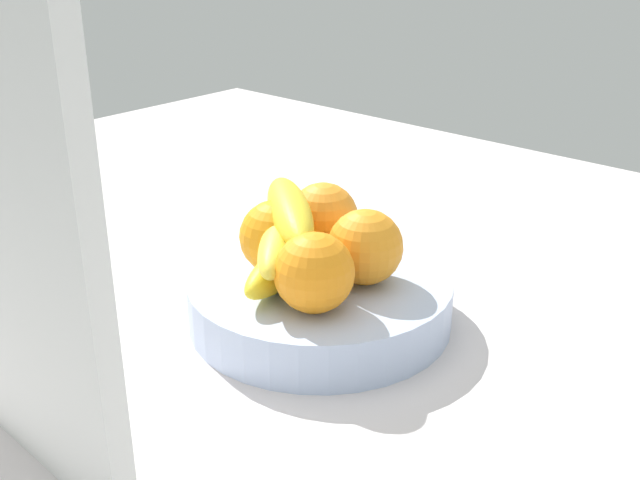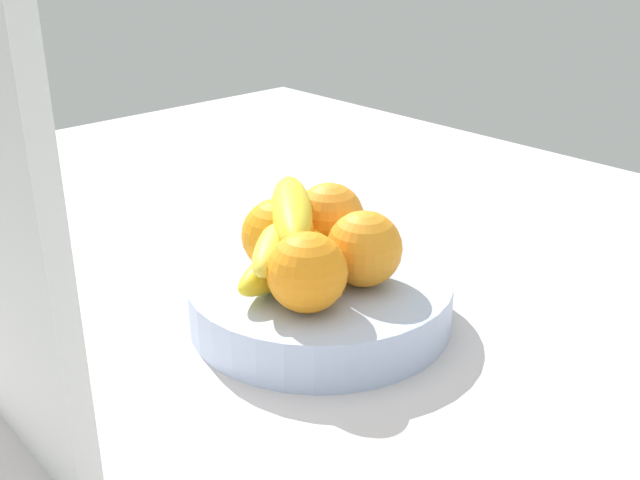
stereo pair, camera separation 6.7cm
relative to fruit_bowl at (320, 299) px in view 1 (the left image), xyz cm
name	(u,v)px [view 1 (the left image)]	position (x,y,z in cm)	size (l,w,h in cm)	color
ground_plane	(334,345)	(-2.56, 0.74, -3.98)	(180.00, 140.00, 3.00)	silver
fruit_bowl	(320,299)	(0.00, 0.00, 0.00)	(26.47, 26.47, 4.96)	#B1C3E4
orange_front_left	(365,247)	(-3.93, -2.16, 6.18)	(7.41, 7.41, 7.41)	orange
orange_front_right	(323,217)	(4.23, -5.27, 6.18)	(7.41, 7.41, 7.41)	orange
orange_center	(276,237)	(4.26, 1.76, 6.18)	(7.41, 7.41, 7.41)	orange
orange_back_left	(314,273)	(-4.05, 5.35, 6.18)	(7.41, 7.41, 7.41)	orange
banana_bunch	(287,236)	(2.69, 1.78, 6.68)	(15.79, 17.44, 8.40)	yellow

